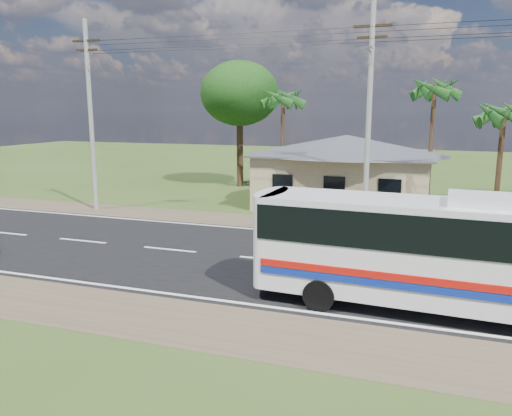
# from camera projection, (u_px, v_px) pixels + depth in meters

# --- Properties ---
(ground) EXTENTS (120.00, 120.00, 0.00)m
(ground) POSITION_uv_depth(u_px,v_px,m) (269.00, 260.00, 20.12)
(ground) COLOR #2B4117
(ground) RESTS_ON ground
(road) EXTENTS (120.00, 16.00, 0.03)m
(road) POSITION_uv_depth(u_px,v_px,m) (269.00, 260.00, 20.12)
(road) COLOR black
(road) RESTS_ON ground
(house) EXTENTS (12.40, 10.00, 5.00)m
(house) POSITION_uv_depth(u_px,v_px,m) (346.00, 163.00, 31.36)
(house) COLOR tan
(house) RESTS_ON ground
(utility_poles) EXTENTS (32.80, 2.22, 11.00)m
(utility_poles) POSITION_uv_depth(u_px,v_px,m) (362.00, 113.00, 24.18)
(utility_poles) COLOR #9E9E99
(utility_poles) RESTS_ON ground
(palm_near) EXTENTS (2.80, 2.80, 6.70)m
(palm_near) POSITION_uv_depth(u_px,v_px,m) (504.00, 114.00, 26.22)
(palm_near) COLOR #47301E
(palm_near) RESTS_ON ground
(palm_mid) EXTENTS (2.80, 2.80, 8.20)m
(palm_mid) POSITION_uv_depth(u_px,v_px,m) (435.00, 90.00, 31.22)
(palm_mid) COLOR #47301E
(palm_mid) RESTS_ON ground
(palm_far) EXTENTS (2.80, 2.80, 7.70)m
(palm_far) POSITION_uv_depth(u_px,v_px,m) (283.00, 99.00, 34.94)
(palm_far) COLOR #47301E
(palm_far) RESTS_ON ground
(tree_behind_house) EXTENTS (6.00, 6.00, 9.61)m
(tree_behind_house) POSITION_uv_depth(u_px,v_px,m) (240.00, 94.00, 37.97)
(tree_behind_house) COLOR #47301E
(tree_behind_house) RESTS_ON ground
(coach_bus) EXTENTS (11.84, 3.04, 3.64)m
(coach_bus) POSITION_uv_depth(u_px,v_px,m) (462.00, 247.00, 14.31)
(coach_bus) COLOR silver
(coach_bus) RESTS_ON ground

